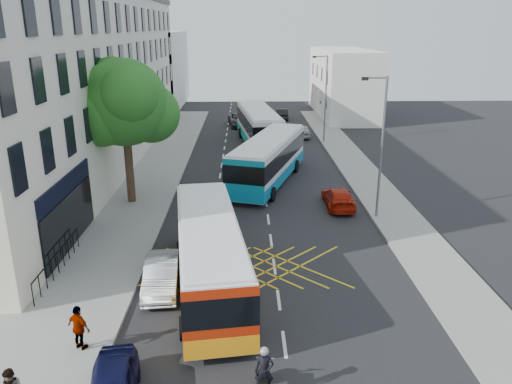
{
  "coord_description": "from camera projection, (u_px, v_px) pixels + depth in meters",
  "views": [
    {
      "loc": [
        -1.36,
        -14.95,
        10.64
      ],
      "look_at": [
        -0.75,
        10.43,
        2.2
      ],
      "focal_mm": 35.0,
      "sensor_mm": 36.0,
      "label": 1
    }
  ],
  "objects": [
    {
      "name": "pavement_left",
      "position": [
        132.0,
        202.0,
        31.58
      ],
      "size": [
        5.0,
        70.0,
        0.15
      ],
      "primitive_type": "cube",
      "color": "gray",
      "rests_on": "ground"
    },
    {
      "name": "motorbike",
      "position": [
        264.0,
        374.0,
        14.84
      ],
      "size": [
        0.65,
        1.98,
        1.76
      ],
      "rotation": [
        0.0,
        0.0,
        -0.11
      ],
      "color": "black",
      "rests_on": "ground"
    },
    {
      "name": "terrace_far",
      "position": [
        151.0,
        70.0,
        67.85
      ],
      "size": [
        8.0,
        20.0,
        10.0
      ],
      "primitive_type": "cube",
      "color": "silver",
      "rests_on": "ground"
    },
    {
      "name": "street_tree",
      "position": [
        124.0,
        104.0,
        29.59
      ],
      "size": [
        6.3,
        5.7,
        8.8
      ],
      "color": "#382619",
      "rests_on": "pavement_left"
    },
    {
      "name": "railings",
      "position": [
        58.0,
        261.0,
        22.15
      ],
      "size": [
        0.08,
        5.6,
        1.14
      ],
      "primitive_type": null,
      "color": "black",
      "rests_on": "pavement_left"
    },
    {
      "name": "bus_near",
      "position": [
        209.0,
        253.0,
        20.92
      ],
      "size": [
        3.95,
        11.04,
        3.04
      ],
      "rotation": [
        0.0,
        0.0,
        0.14
      ],
      "color": "silver",
      "rests_on": "ground"
    },
    {
      "name": "building_right",
      "position": [
        343.0,
        83.0,
        62.09
      ],
      "size": [
        6.0,
        18.0,
        8.0
      ],
      "primitive_type": "cube",
      "color": "silver",
      "rests_on": "ground"
    },
    {
      "name": "ground",
      "position": [
        284.0,
        344.0,
        17.57
      ],
      "size": [
        120.0,
        120.0,
        0.0
      ],
      "primitive_type": "plane",
      "color": "black",
      "rests_on": "ground"
    },
    {
      "name": "bus_mid",
      "position": [
        269.0,
        159.0,
        35.27
      ],
      "size": [
        6.14,
        11.8,
        3.25
      ],
      "rotation": [
        0.0,
        0.0,
        -0.32
      ],
      "color": "silver",
      "rests_on": "ground"
    },
    {
      "name": "terrace_main",
      "position": [
        80.0,
        80.0,
        38.35
      ],
      "size": [
        8.3,
        45.0,
        13.5
      ],
      "color": "beige",
      "rests_on": "ground"
    },
    {
      "name": "distant_car_dark",
      "position": [
        282.0,
        114.0,
        59.96
      ],
      "size": [
        1.49,
        3.96,
        1.29
      ],
      "primitive_type": "imported",
      "rotation": [
        0.0,
        0.0,
        3.11
      ],
      "color": "black",
      "rests_on": "ground"
    },
    {
      "name": "bus_far",
      "position": [
        259.0,
        126.0,
        46.79
      ],
      "size": [
        4.16,
        12.18,
        3.36
      ],
      "rotation": [
        0.0,
        0.0,
        0.12
      ],
      "color": "silver",
      "rests_on": "ground"
    },
    {
      "name": "red_hatchback",
      "position": [
        338.0,
        198.0,
        30.8
      ],
      "size": [
        1.69,
        4.11,
        1.19
      ],
      "primitive_type": "imported",
      "rotation": [
        0.0,
        0.0,
        3.14
      ],
      "color": "#AD1907",
      "rests_on": "ground"
    },
    {
      "name": "lamp_far",
      "position": [
        325.0,
        94.0,
        46.61
      ],
      "size": [
        1.45,
        0.15,
        8.0
      ],
      "color": "slate",
      "rests_on": "pavement_right"
    },
    {
      "name": "distant_car_grey",
      "position": [
        240.0,
        120.0,
        55.81
      ],
      "size": [
        2.89,
        5.23,
        1.38
      ],
      "primitive_type": "imported",
      "rotation": [
        0.0,
        0.0,
        0.12
      ],
      "color": "#414248",
      "rests_on": "ground"
    },
    {
      "name": "lamp_near",
      "position": [
        380.0,
        141.0,
        27.63
      ],
      "size": [
        1.45,
        0.15,
        8.0
      ],
      "color": "slate",
      "rests_on": "pavement_right"
    },
    {
      "name": "pavement_right",
      "position": [
        383.0,
        200.0,
        31.94
      ],
      "size": [
        3.0,
        70.0,
        0.15
      ],
      "primitive_type": "cube",
      "color": "gray",
      "rests_on": "ground"
    },
    {
      "name": "distant_car_silver",
      "position": [
        303.0,
        131.0,
        50.16
      ],
      "size": [
        1.75,
        3.71,
        1.23
      ],
      "primitive_type": "imported",
      "rotation": [
        0.0,
        0.0,
        3.06
      ],
      "color": "#A5A7AC",
      "rests_on": "ground"
    },
    {
      "name": "parked_car_silver",
      "position": [
        162.0,
        275.0,
        21.11
      ],
      "size": [
        1.68,
        4.08,
        1.32
      ],
      "primitive_type": "imported",
      "rotation": [
        0.0,
        0.0,
        0.07
      ],
      "color": "#B3B5BB",
      "rests_on": "ground"
    },
    {
      "name": "pedestrian_far",
      "position": [
        79.0,
        328.0,
        16.85
      ],
      "size": [
        1.03,
        0.81,
        1.63
      ],
      "primitive_type": "imported",
      "rotation": [
        0.0,
        0.0,
        2.63
      ],
      "color": "gray",
      "rests_on": "pavement_left"
    }
  ]
}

